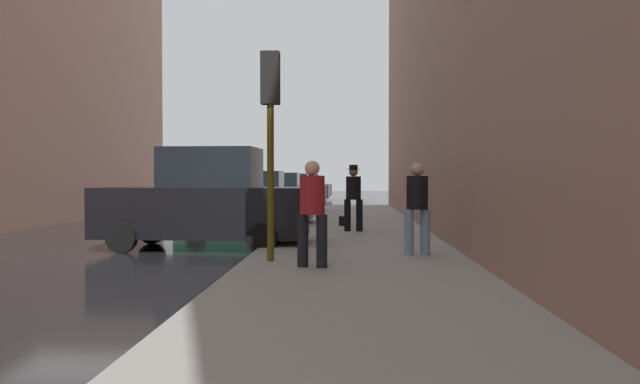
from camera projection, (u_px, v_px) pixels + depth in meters
ground_plane at (70, 253)px, 13.10m from camera, size 120.00×120.00×0.00m
sidewalk at (356, 251)px, 12.84m from camera, size 4.00×40.00×0.15m
parked_black_suv at (205, 202)px, 13.89m from camera, size 4.66×2.19×2.25m
parked_dark_green_sedan at (247, 201)px, 19.81m from camera, size 4.21×2.08×1.79m
parked_blue_sedan at (273, 195)px, 26.72m from camera, size 4.22×2.09×1.79m
parked_red_hatchback at (287, 191)px, 32.97m from camera, size 4.22×2.10×1.79m
parked_gray_coupe at (297, 189)px, 39.35m from camera, size 4.25×2.15×1.79m
parked_silver_sedan at (304, 187)px, 45.81m from camera, size 4.23×2.11×1.79m
fire_hydrant at (299, 215)px, 17.90m from camera, size 0.42×0.22×0.70m
traffic_light at (270, 110)px, 10.72m from camera, size 0.32×0.32×3.60m
pedestrian_in_red_jacket at (312, 208)px, 9.99m from camera, size 0.53×0.48×1.71m
pedestrian_with_fedora at (353, 194)px, 16.68m from camera, size 0.51×0.42×1.78m
pedestrian_in_jeans at (417, 204)px, 11.59m from camera, size 0.53×0.48×1.71m
duffel_bag at (344, 221)px, 18.71m from camera, size 0.32×0.44×0.28m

